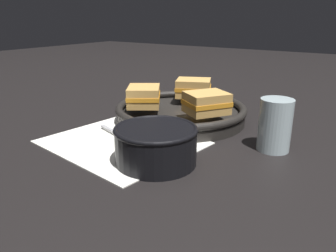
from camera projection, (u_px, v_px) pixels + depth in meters
ground_plane at (140, 150)px, 0.64m from camera, size 4.00×4.00×0.00m
napkin at (122, 142)px, 0.67m from camera, size 0.32×0.28×0.00m
soup_bowl at (156, 143)px, 0.57m from camera, size 0.15×0.15×0.07m
spoon at (131, 141)px, 0.66m from camera, size 0.17×0.07×0.01m
skillet at (181, 113)px, 0.80m from camera, size 0.32×0.32×0.04m
sandwich_near_left at (193, 88)px, 0.87m from camera, size 0.11×0.11×0.05m
sandwich_near_right at (144, 96)px, 0.78m from camera, size 0.11×0.12×0.05m
sandwich_far_left at (206, 103)px, 0.72m from camera, size 0.11×0.12×0.05m
drinking_glass at (275, 125)px, 0.62m from camera, size 0.06×0.06×0.10m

